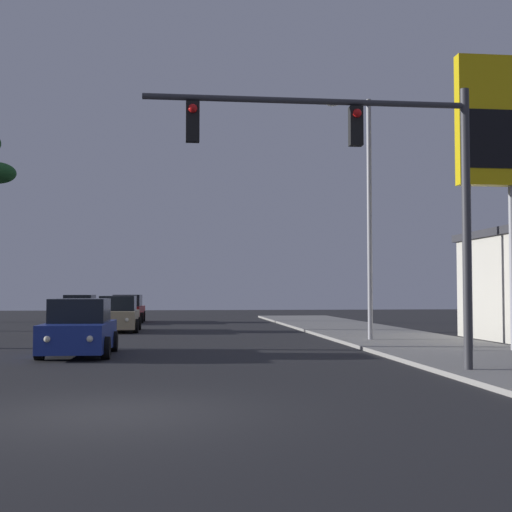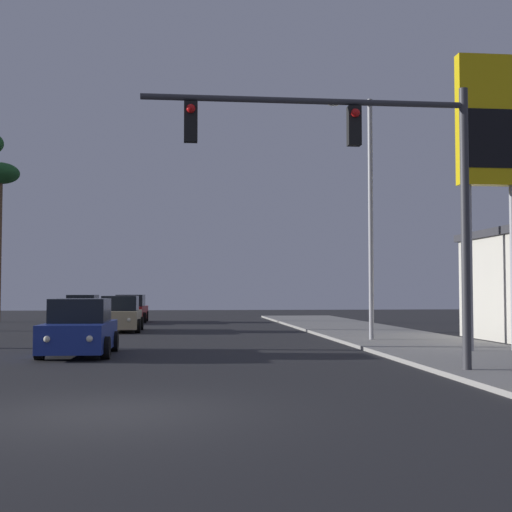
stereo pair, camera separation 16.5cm
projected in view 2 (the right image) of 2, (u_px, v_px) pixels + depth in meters
name	position (u px, v px, depth m)	size (l,w,h in m)	color
ground_plane	(106.00, 413.00, 11.13)	(120.00, 120.00, 0.00)	#28282B
sidewalk_right	(451.00, 351.00, 22.06)	(5.00, 60.00, 0.12)	gray
car_tan	(120.00, 315.00, 33.61)	(2.04, 4.31, 1.68)	tan
car_black	(83.00, 310.00, 42.07)	(2.04, 4.34, 1.68)	black
car_red	(131.00, 310.00, 43.53)	(2.04, 4.34, 1.68)	maroon
car_blue	(80.00, 330.00, 21.18)	(2.04, 4.32, 1.68)	navy
traffic_light_mast	(373.00, 167.00, 16.23)	(7.53, 0.36, 6.50)	#38383D
street_lamp	(367.00, 205.00, 26.55)	(1.74, 0.24, 9.00)	#99999E
gas_station_sign	(489.00, 137.00, 21.69)	(2.00, 0.42, 9.00)	#99999E
palm_tree_far	(0.00, 183.00, 44.26)	(2.40, 2.40, 9.90)	brown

